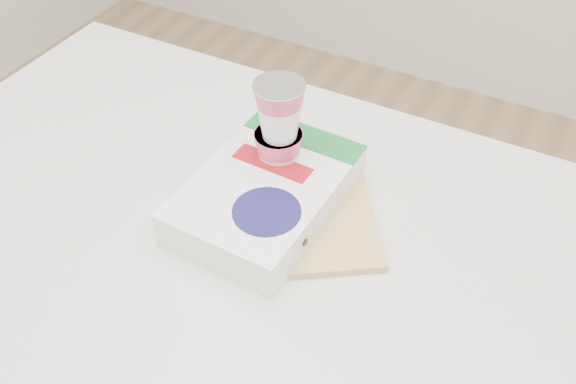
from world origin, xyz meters
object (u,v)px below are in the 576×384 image
Objects in this scene: bananas at (287,202)px; cereal_box at (266,194)px; cutting_board at (310,210)px; yogurt_stack at (279,131)px.

cereal_box reaches higher than bananas.
cereal_box is (-0.06, -0.02, 0.03)m from cutting_board.
cereal_box is (-0.03, 0.00, -0.00)m from bananas.
cutting_board is 0.04m from bananas.
cutting_board is at bearing -25.94° from yogurt_stack.
cutting_board is 1.45× the size of bananas.
cutting_board is 0.07m from cereal_box.
bananas is 0.03m from cereal_box.
cereal_box is (0.01, -0.06, -0.08)m from yogurt_stack.
bananas is (-0.03, -0.02, 0.03)m from cutting_board.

